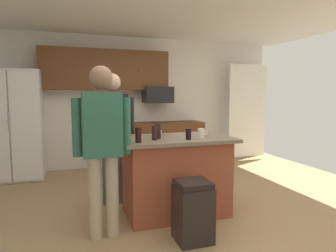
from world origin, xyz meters
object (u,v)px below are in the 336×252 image
(glass_stout_tall, at_px, (188,134))
(glass_pilsner, at_px, (158,131))
(person_guest_right, at_px, (113,129))
(microwave_over_range, at_px, (158,95))
(person_host_foreground, at_px, (102,140))
(tumbler_amber, at_px, (138,135))
(kitchen_island, at_px, (176,175))
(glass_dark_ale, at_px, (154,133))
(refrigerator, at_px, (14,125))
(trash_bin, at_px, (193,211))
(mug_ceramic_white, at_px, (156,132))
(mug_blue_stoneware, at_px, (201,133))

(glass_stout_tall, height_order, glass_pilsner, glass_pilsner)
(person_guest_right, height_order, glass_pilsner, person_guest_right)
(microwave_over_range, relative_size, person_host_foreground, 0.32)
(microwave_over_range, bearing_deg, tumbler_amber, -110.28)
(person_host_foreground, height_order, glass_pilsner, person_host_foreground)
(kitchen_island, height_order, glass_dark_ale, glass_dark_ale)
(microwave_over_range, bearing_deg, refrigerator, -177.39)
(microwave_over_range, distance_m, glass_dark_ale, 2.69)
(person_host_foreground, height_order, tumbler_amber, person_host_foreground)
(microwave_over_range, height_order, trash_bin, microwave_over_range)
(kitchen_island, xyz_separation_m, mug_ceramic_white, (-0.21, 0.13, 0.52))
(person_guest_right, bearing_deg, glass_stout_tall, -5.55)
(tumbler_amber, relative_size, glass_pilsner, 0.97)
(person_host_foreground, bearing_deg, mug_blue_stoneware, -10.80)
(person_guest_right, relative_size, glass_pilsner, 10.21)
(kitchen_island, relative_size, trash_bin, 2.18)
(glass_dark_ale, bearing_deg, person_guest_right, 117.29)
(person_host_foreground, bearing_deg, mug_ceramic_white, 13.71)
(person_host_foreground, distance_m, mug_ceramic_white, 0.84)
(kitchen_island, relative_size, glass_dark_ale, 8.12)
(mug_ceramic_white, xyz_separation_m, glass_stout_tall, (0.30, -0.34, 0.01))
(glass_dark_ale, bearing_deg, mug_blue_stoneware, 0.80)
(mug_blue_stoneware, xyz_separation_m, glass_dark_ale, (-0.58, -0.01, 0.03))
(person_host_foreground, distance_m, person_guest_right, 0.96)
(kitchen_island, relative_size, person_guest_right, 0.77)
(tumbler_amber, bearing_deg, person_host_foreground, -163.93)
(mug_blue_stoneware, relative_size, glass_dark_ale, 0.76)
(mug_ceramic_white, distance_m, glass_pilsner, 0.17)
(microwave_over_range, height_order, tumbler_amber, microwave_over_range)
(refrigerator, relative_size, tumbler_amber, 11.39)
(person_guest_right, distance_m, glass_pilsner, 0.75)
(kitchen_island, distance_m, glass_pilsner, 0.60)
(glass_dark_ale, height_order, glass_stout_tall, glass_dark_ale)
(microwave_over_range, height_order, glass_pilsner, microwave_over_range)
(tumbler_amber, relative_size, mug_blue_stoneware, 1.32)
(person_guest_right, relative_size, mug_ceramic_white, 13.83)
(refrigerator, distance_m, mug_blue_stoneware, 3.41)
(kitchen_island, xyz_separation_m, glass_dark_ale, (-0.30, -0.14, 0.55))
(microwave_over_range, xyz_separation_m, kitchen_island, (-0.47, -2.40, -0.97))
(mug_blue_stoneware, bearing_deg, person_host_foreground, -169.02)
(refrigerator, xyz_separation_m, microwave_over_range, (2.60, 0.12, 0.51))
(person_host_foreground, relative_size, trash_bin, 2.84)
(tumbler_amber, relative_size, glass_stout_tall, 1.29)
(glass_pilsner, bearing_deg, person_host_foreground, -154.03)
(person_host_foreground, distance_m, glass_stout_tall, 0.99)
(mug_ceramic_white, relative_size, trash_bin, 0.20)
(person_guest_right, distance_m, trash_bin, 1.58)
(glass_dark_ale, bearing_deg, glass_pilsner, 56.86)
(microwave_over_range, distance_m, mug_blue_stoneware, 2.58)
(mug_ceramic_white, bearing_deg, glass_dark_ale, -108.30)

